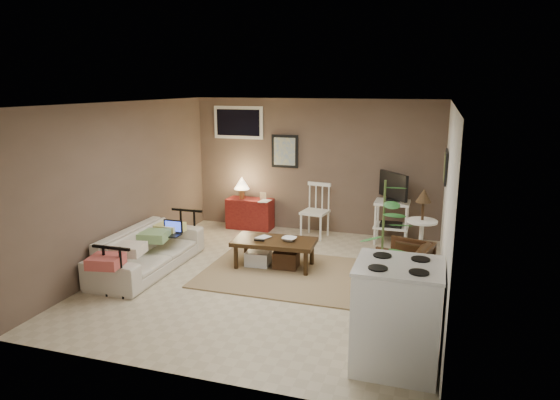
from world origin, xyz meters
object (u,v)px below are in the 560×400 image
(potted_plant, at_px, (382,249))
(tv_stand, at_px, (392,206))
(armchair, at_px, (405,262))
(spindle_chair, at_px, (315,212))
(side_table, at_px, (422,219))
(sofa, at_px, (148,244))
(coffee_table, at_px, (274,251))
(stove, at_px, (397,316))
(red_console, at_px, (249,211))

(potted_plant, bearing_deg, tv_stand, 92.94)
(armchair, relative_size, potted_plant, 0.38)
(potted_plant, bearing_deg, armchair, 81.34)
(spindle_chair, xyz_separation_m, side_table, (1.84, -0.99, 0.28))
(sofa, bearing_deg, armchair, -81.35)
(armchair, bearing_deg, coffee_table, -77.58)
(tv_stand, distance_m, stove, 3.91)
(tv_stand, bearing_deg, stove, -84.14)
(red_console, height_order, potted_plant, potted_plant)
(sofa, height_order, tv_stand, tv_stand)
(red_console, distance_m, potted_plant, 4.25)
(tv_stand, height_order, potted_plant, potted_plant)
(coffee_table, xyz_separation_m, sofa, (-1.71, -0.63, 0.14))
(coffee_table, bearing_deg, stove, -48.20)
(sofa, distance_m, side_table, 4.00)
(coffee_table, height_order, red_console, red_console)
(sofa, distance_m, stove, 3.94)
(tv_stand, distance_m, potted_plant, 3.08)
(sofa, xyz_separation_m, potted_plant, (3.39, -0.71, 0.50))
(spindle_chair, xyz_separation_m, stove, (1.72, -3.85, 0.07))
(sofa, bearing_deg, spindle_chair, -39.58)
(red_console, bearing_deg, sofa, -104.16)
(spindle_chair, bearing_deg, tv_stand, 1.47)
(spindle_chair, relative_size, tv_stand, 0.78)
(spindle_chair, bearing_deg, stove, -65.99)
(red_console, height_order, spindle_chair, red_console)
(coffee_table, relative_size, spindle_chair, 1.29)
(coffee_table, relative_size, stove, 1.17)
(side_table, bearing_deg, tv_stand, 116.91)
(red_console, bearing_deg, side_table, -19.83)
(coffee_table, bearing_deg, armchair, -2.44)
(side_table, relative_size, potted_plant, 0.70)
(stove, bearing_deg, potted_plant, 106.48)
(side_table, xyz_separation_m, potted_plant, (-0.36, -2.05, 0.16))
(red_console, distance_m, side_table, 3.35)
(potted_plant, bearing_deg, coffee_table, 141.53)
(armchair, bearing_deg, red_console, -108.05)
(side_table, height_order, potted_plant, potted_plant)
(sofa, bearing_deg, potted_plant, -101.86)
(armchair, distance_m, potted_plant, 1.39)
(potted_plant, height_order, stove, potted_plant)
(red_console, distance_m, tv_stand, 2.63)
(tv_stand, bearing_deg, side_table, -63.09)
(armchair, xyz_separation_m, stove, (0.05, -2.07, 0.20))
(spindle_chair, bearing_deg, potted_plant, -64.10)
(tv_stand, relative_size, potted_plant, 0.72)
(tv_stand, bearing_deg, potted_plant, -87.06)
(spindle_chair, xyz_separation_m, tv_stand, (1.32, 0.03, 0.20))
(sofa, distance_m, red_console, 2.54)
(coffee_table, bearing_deg, tv_stand, 48.59)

